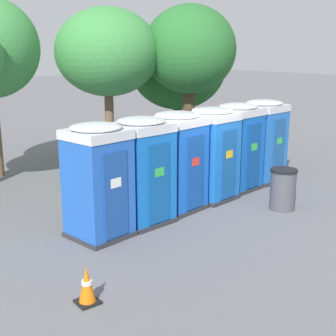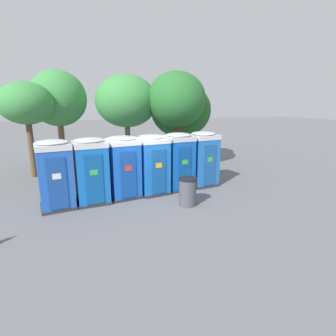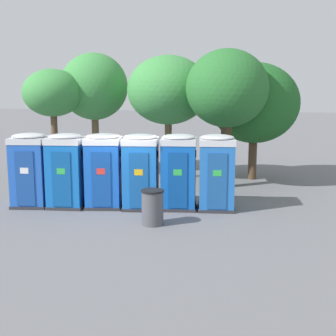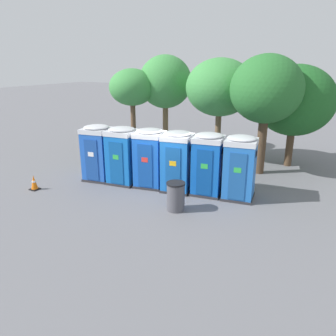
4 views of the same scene
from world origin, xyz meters
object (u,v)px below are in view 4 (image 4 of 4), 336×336
(portapotty_2, at_px, (150,158))
(trash_can, at_px, (176,196))
(portapotty_4, at_px, (208,164))
(street_tree_2, at_px, (295,101))
(street_tree_0, at_px, (220,88))
(traffic_cone, at_px, (34,183))
(street_tree_1, at_px, (266,90))
(street_tree_3, at_px, (132,88))
(portapotty_5, at_px, (240,167))
(street_tree_4, at_px, (165,82))
(portapotty_1, at_px, (123,155))
(portapotty_3, at_px, (177,161))
(portapotty_0, at_px, (98,152))

(portapotty_2, distance_m, trash_can, 2.82)
(portapotty_2, bearing_deg, portapotty_4, 8.19)
(portapotty_2, relative_size, trash_can, 2.37)
(street_tree_2, bearing_deg, street_tree_0, -168.46)
(traffic_cone, bearing_deg, street_tree_1, 40.99)
(portapotty_4, distance_m, street_tree_3, 8.22)
(portapotty_5, relative_size, street_tree_4, 0.45)
(street_tree_4, xyz_separation_m, trash_can, (4.75, -7.79, -3.52))
(portapotty_1, xyz_separation_m, portapotty_2, (1.26, 0.25, 0.00))
(portapotty_5, height_order, trash_can, portapotty_5)
(portapotty_1, height_order, street_tree_2, street_tree_2)
(portapotty_1, bearing_deg, street_tree_2, 45.96)
(portapotty_3, relative_size, street_tree_0, 0.47)
(portapotty_3, xyz_separation_m, trash_can, (0.86, -1.80, -0.74))
(portapotty_5, distance_m, trash_can, 2.86)
(portapotty_2, distance_m, street_tree_2, 7.97)
(portapotty_0, height_order, portapotty_3, same)
(portapotty_5, distance_m, street_tree_0, 6.06)
(street_tree_3, bearing_deg, trash_can, -45.84)
(street_tree_3, xyz_separation_m, traffic_cone, (-0.07, -7.43, -3.46))
(trash_can, bearing_deg, street_tree_3, 134.16)
(portapotty_2, xyz_separation_m, street_tree_2, (4.80, 6.01, 2.09))
(portapotty_1, distance_m, traffic_cone, 3.92)
(portapotty_4, xyz_separation_m, street_tree_4, (-5.15, 5.74, 2.77))
(portapotty_0, distance_m, portapotty_1, 1.28)
(street_tree_3, xyz_separation_m, street_tree_4, (1.41, 1.45, 0.28))
(portapotty_4, bearing_deg, trash_can, -100.96)
(traffic_cone, bearing_deg, portapotty_1, 41.66)
(portapotty_3, height_order, street_tree_4, street_tree_4)
(portapotty_2, xyz_separation_m, street_tree_4, (-2.62, 6.10, 2.77))
(portapotty_2, bearing_deg, portapotty_3, 4.62)
(portapotty_5, bearing_deg, street_tree_1, 90.41)
(portapotty_4, xyz_separation_m, street_tree_1, (1.25, 3.70, 2.70))
(portapotty_5, relative_size, street_tree_0, 0.47)
(street_tree_1, distance_m, street_tree_4, 6.71)
(portapotty_5, distance_m, street_tree_4, 8.96)
(portapotty_0, relative_size, street_tree_2, 0.49)
(portapotty_3, relative_size, portapotty_4, 1.00)
(street_tree_0, relative_size, street_tree_2, 1.06)
(portapotty_1, bearing_deg, street_tree_1, 40.60)
(portapotty_2, bearing_deg, street_tree_3, 130.88)
(street_tree_1, height_order, street_tree_3, street_tree_1)
(portapotty_0, distance_m, street_tree_4, 7.07)
(traffic_cone, bearing_deg, street_tree_3, 89.45)
(traffic_cone, bearing_deg, street_tree_2, 44.65)
(street_tree_0, height_order, trash_can, street_tree_0)
(portapotty_4, relative_size, street_tree_3, 0.52)
(portapotty_1, height_order, portapotty_3, same)
(portapotty_0, relative_size, street_tree_3, 0.52)
(street_tree_2, bearing_deg, portapotty_5, -100.24)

